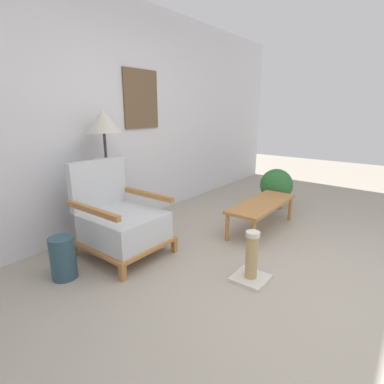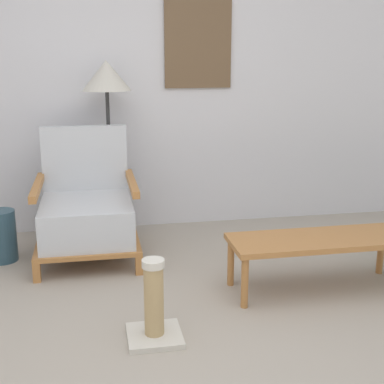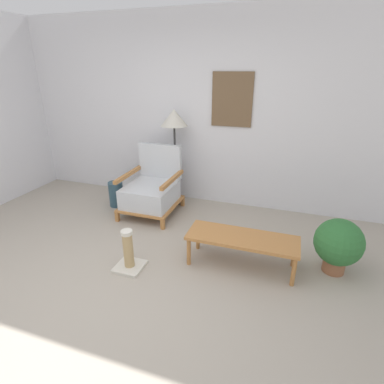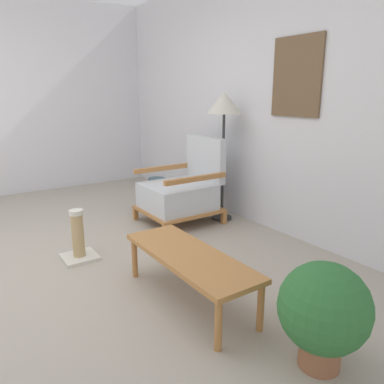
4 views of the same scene
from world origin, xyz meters
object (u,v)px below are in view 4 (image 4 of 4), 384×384
object	(u,v)px
armchair	(182,191)
potted_plant	(324,310)
floor_lamp	(224,109)
scratching_post	(78,241)
vase	(157,193)
coffee_table	(189,259)

from	to	relation	value
armchair	potted_plant	world-z (taller)	armchair
floor_lamp	scratching_post	size ratio (longest dim) A/B	3.18
vase	floor_lamp	bearing A→B (deg)	26.04
floor_lamp	vase	size ratio (longest dim) A/B	3.77
floor_lamp	coffee_table	size ratio (longest dim) A/B	1.25
potted_plant	vase	bearing A→B (deg)	167.18
floor_lamp	potted_plant	distance (m)	2.59
floor_lamp	potted_plant	xyz separation A→B (m)	(2.18, -1.08, -0.91)
floor_lamp	scratching_post	distance (m)	2.02
vase	scratching_post	size ratio (longest dim) A/B	0.84
coffee_table	vase	xyz separation A→B (m)	(-2.06, 0.89, -0.12)
scratching_post	vase	bearing A→B (deg)	126.21
vase	coffee_table	bearing A→B (deg)	-23.32
vase	armchair	bearing A→B (deg)	-2.46
armchair	floor_lamp	world-z (taller)	floor_lamp
coffee_table	potted_plant	world-z (taller)	potted_plant
armchair	potted_plant	size ratio (longest dim) A/B	1.60
coffee_table	vase	bearing A→B (deg)	156.68
coffee_table	vase	world-z (taller)	vase
floor_lamp	vase	world-z (taller)	floor_lamp
armchair	coffee_table	world-z (taller)	armchair
armchair	scratching_post	distance (m)	1.34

